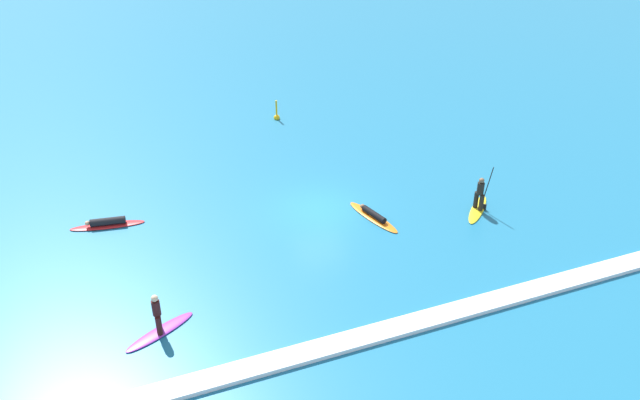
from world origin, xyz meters
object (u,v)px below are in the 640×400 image
surfer_on_red_board (107,223)px  surfer_on_purple_board (159,323)px  marker_buoy (277,116)px  surfer_on_yellow_board (479,201)px  surfer_on_orange_board (373,216)px

surfer_on_red_board → surfer_on_purple_board: bearing=106.7°
surfer_on_red_board → marker_buoy: (10.80, 8.39, 0.03)m
surfer_on_yellow_board → surfer_on_red_board: bearing=118.6°
surfer_on_red_board → marker_buoy: size_ratio=2.61×
surfer_on_orange_board → marker_buoy: bearing=-12.1°
surfer_on_purple_board → marker_buoy: (9.77, 16.29, -0.26)m
surfer_on_orange_board → marker_buoy: size_ratio=2.58×
surfer_on_orange_board → marker_buoy: 12.15m
surfer_on_orange_board → marker_buoy: marker_buoy is taller
surfer_on_red_board → marker_buoy: marker_buoy is taller
surfer_on_orange_board → surfer_on_yellow_board: size_ratio=1.41×
marker_buoy → surfer_on_orange_board: bearing=-86.6°
surfer_on_red_board → surfer_on_purple_board: (1.03, -7.90, 0.30)m
surfer_on_purple_board → surfer_on_yellow_board: size_ratio=1.22×
surfer_on_red_board → surfer_on_purple_board: size_ratio=1.17×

